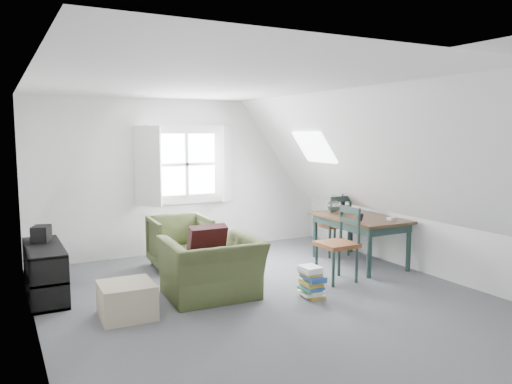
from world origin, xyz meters
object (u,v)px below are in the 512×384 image
armchair_far (180,267)px  magazine_stack (312,282)px  dining_table (360,223)px  armchair_near (212,297)px  dining_chair_far (334,224)px  ottoman (127,300)px  dining_chair_near (339,243)px  media_shelf (45,275)px

armchair_far → magazine_stack: armchair_far is taller
armchair_far → dining_table: 2.74m
dining_table → magazine_stack: (-1.50, -0.95, -0.44)m
armchair_near → dining_chair_far: 2.79m
armchair_near → ottoman: bearing=11.8°
dining_table → dining_chair_far: 0.63m
dining_chair_far → dining_chair_near: dining_chair_near is taller
dining_table → magazine_stack: 1.83m
armchair_near → magazine_stack: 1.21m
dining_chair_near → media_shelf: dining_chair_near is taller
ottoman → dining_chair_near: 2.83m
armchair_near → dining_chair_near: (1.75, -0.17, 0.52)m
ottoman → dining_chair_far: size_ratio=0.57×
armchair_far → dining_chair_near: bearing=-41.3°
armchair_near → magazine_stack: size_ratio=2.94×
dining_table → dining_chair_far: size_ratio=1.48×
armchair_far → media_shelf: 1.97m
dining_chair_far → dining_chair_near: (-0.80, -1.18, 0.01)m
armchair_near → magazine_stack: magazine_stack is taller
media_shelf → armchair_near: bearing=-29.9°
dining_chair_far → magazine_stack: bearing=36.1°
armchair_far → ottoman: 2.00m
armchair_far → dining_chair_near: 2.36m
media_shelf → dining_chair_near: bearing=-19.7°
dining_table → magazine_stack: dining_table is taller
armchair_near → armchair_far: 1.45m
dining_table → dining_chair_near: size_ratio=1.46×
ottoman → media_shelf: (-0.71, 1.07, 0.10)m
ottoman → dining_chair_far: bearing=18.2°
dining_table → media_shelf: dining_table is taller
dining_table → dining_chair_far: bearing=94.8°
ottoman → media_shelf: bearing=123.5°
ottoman → dining_table: size_ratio=0.38×
magazine_stack → dining_table: bearing=32.3°
armchair_far → armchair_near: bearing=-91.0°
ottoman → armchair_near: bearing=9.2°
dining_chair_far → armchair_far: bearing=-20.2°
armchair_near → ottoman: size_ratio=1.98×
ottoman → media_shelf: 1.29m
ottoman → dining_table: dining_table is taller
dining_chair_near → armchair_near: bearing=-95.7°
dining_table → ottoman: bearing=-166.9°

